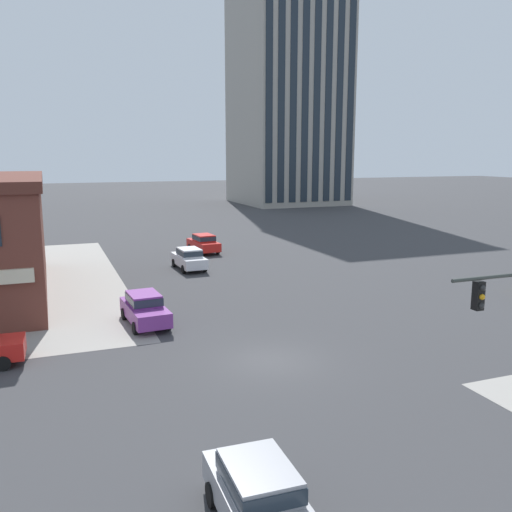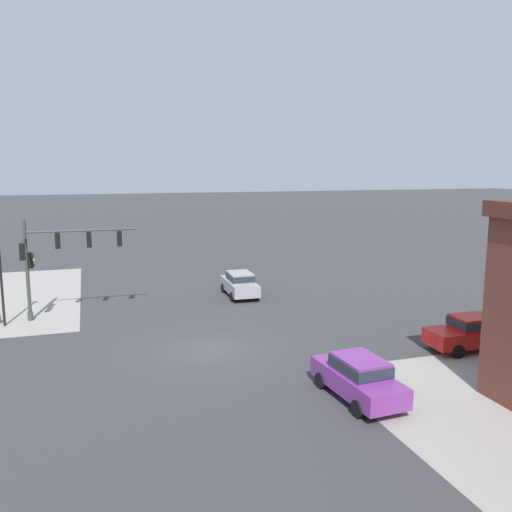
# 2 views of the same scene
# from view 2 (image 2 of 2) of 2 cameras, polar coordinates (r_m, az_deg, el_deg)

# --- Properties ---
(ground_plane) EXTENTS (320.00, 320.00, 0.00)m
(ground_plane) POSITION_cam_2_polar(r_m,az_deg,el_deg) (26.35, -5.06, -9.97)
(ground_plane) COLOR #38383A
(traffic_signal_main) EXTENTS (6.38, 2.09, 5.83)m
(traffic_signal_main) POSITION_cam_2_polar(r_m,az_deg,el_deg) (32.62, -20.87, 0.05)
(traffic_signal_main) COLOR #383D38
(traffic_signal_main) RESTS_ON ground
(street_lamp_corner_near) EXTENTS (0.36, 0.36, 5.96)m
(street_lamp_corner_near) POSITION_cam_2_polar(r_m,az_deg,el_deg) (32.39, -25.73, -0.47)
(street_lamp_corner_near) COLOR black
(street_lamp_corner_near) RESTS_ON ground
(car_main_northbound_far) EXTENTS (2.12, 4.51, 1.68)m
(car_main_northbound_far) POSITION_cam_2_polar(r_m,az_deg,el_deg) (21.12, 10.90, -12.50)
(car_main_northbound_far) COLOR #7A3389
(car_main_northbound_far) RESTS_ON ground
(car_main_southbound_near) EXTENTS (1.99, 4.45, 1.68)m
(car_main_southbound_near) POSITION_cam_2_polar(r_m,az_deg,el_deg) (36.55, -1.75, -2.91)
(car_main_southbound_near) COLOR #99999E
(car_main_southbound_near) RESTS_ON ground
(car_main_southbound_far) EXTENTS (4.45, 1.99, 1.68)m
(car_main_southbound_far) POSITION_cam_2_polar(r_m,az_deg,el_deg) (28.06, 22.17, -7.47)
(car_main_southbound_far) COLOR red
(car_main_southbound_far) RESTS_ON ground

